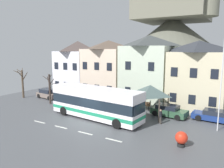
# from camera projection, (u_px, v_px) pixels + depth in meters

# --- Properties ---
(ground_plane) EXTENTS (40.00, 60.00, 0.07)m
(ground_plane) POSITION_uv_depth(u_px,v_px,m) (87.00, 124.00, 22.45)
(ground_plane) COLOR #4D5054
(townhouse_00) EXTENTS (5.83, 6.51, 8.89)m
(townhouse_00) POSITION_uv_depth(u_px,v_px,m) (78.00, 67.00, 37.57)
(townhouse_00) COLOR white
(townhouse_00) RESTS_ON ground_plane
(townhouse_01) EXTENTS (6.45, 6.72, 8.89)m
(townhouse_01) POSITION_uv_depth(u_px,v_px,m) (109.00, 69.00, 34.62)
(townhouse_01) COLOR beige
(townhouse_01) RESTS_ON ground_plane
(townhouse_02) EXTENTS (6.50, 7.05, 9.49)m
(townhouse_02) POSITION_uv_depth(u_px,v_px,m) (149.00, 69.00, 31.36)
(townhouse_02) COLOR beige
(townhouse_02) RESTS_ON ground_plane
(townhouse_03) EXTENTS (6.64, 5.66, 8.61)m
(townhouse_03) POSITION_uv_depth(u_px,v_px,m) (197.00, 75.00, 27.47)
(townhouse_03) COLOR beige
(townhouse_03) RESTS_ON ground_plane
(hilltop_castle) EXTENTS (38.03, 38.03, 21.71)m
(hilltop_castle) POSITION_uv_depth(u_px,v_px,m) (172.00, 46.00, 48.32)
(hilltop_castle) COLOR #5F6053
(hilltop_castle) RESTS_ON ground_plane
(transit_bus) EXTENTS (11.17, 3.62, 3.44)m
(transit_bus) POSITION_uv_depth(u_px,v_px,m) (95.00, 103.00, 23.76)
(transit_bus) COLOR white
(transit_bus) RESTS_ON ground_plane
(bus_shelter) EXTENTS (3.60, 3.60, 3.57)m
(bus_shelter) POSITION_uv_depth(u_px,v_px,m) (150.00, 90.00, 24.54)
(bus_shelter) COLOR #473D33
(bus_shelter) RESTS_ON ground_plane
(parked_car_00) EXTENTS (4.51, 2.20, 1.34)m
(parked_car_00) POSITION_uv_depth(u_px,v_px,m) (74.00, 97.00, 31.50)
(parked_car_00) COLOR navy
(parked_car_00) RESTS_ON ground_plane
(parked_car_01) EXTENTS (4.65, 2.01, 1.23)m
(parked_car_01) POSITION_uv_depth(u_px,v_px,m) (216.00, 116.00, 22.89)
(parked_car_01) COLOR navy
(parked_car_01) RESTS_ON ground_plane
(parked_car_02) EXTENTS (4.02, 2.21, 1.43)m
(parked_car_02) POSITION_uv_depth(u_px,v_px,m) (48.00, 94.00, 33.69)
(parked_car_02) COLOR #75665D
(parked_car_02) RESTS_ON ground_plane
(parked_car_03) EXTENTS (4.16, 2.24, 1.32)m
(parked_car_03) POSITION_uv_depth(u_px,v_px,m) (169.00, 111.00, 24.64)
(parked_car_03) COLOR #30563C
(parked_car_03) RESTS_ON ground_plane
(pedestrian_00) EXTENTS (0.29, 0.33, 1.52)m
(pedestrian_00) POSITION_uv_depth(u_px,v_px,m) (161.00, 116.00, 22.17)
(pedestrian_00) COLOR #38332D
(pedestrian_00) RESTS_ON ground_plane
(pedestrian_01) EXTENTS (0.31, 0.33, 1.57)m
(pedestrian_01) POSITION_uv_depth(u_px,v_px,m) (142.00, 113.00, 23.13)
(pedestrian_01) COLOR #2D2D38
(pedestrian_01) RESTS_ON ground_plane
(public_bench) EXTENTS (1.66, 0.48, 0.87)m
(public_bench) POSITION_uv_depth(u_px,v_px,m) (144.00, 105.00, 27.95)
(public_bench) COLOR brown
(public_bench) RESTS_ON ground_plane
(flagpole) EXTENTS (0.95, 0.10, 8.45)m
(flagpole) POSITION_uv_depth(u_px,v_px,m) (222.00, 80.00, 19.57)
(flagpole) COLOR silver
(flagpole) RESTS_ON ground_plane
(harbour_buoy) EXTENTS (0.98, 0.98, 1.23)m
(harbour_buoy) POSITION_uv_depth(u_px,v_px,m) (181.00, 138.00, 17.02)
(harbour_buoy) COLOR black
(harbour_buoy) RESTS_ON ground_plane
(bare_tree_00) EXTENTS (2.00, 1.04, 4.17)m
(bare_tree_00) POSITION_uv_depth(u_px,v_px,m) (50.00, 88.00, 30.11)
(bare_tree_00) COLOR #382D28
(bare_tree_00) RESTS_ON ground_plane
(bare_tree_01) EXTENTS (1.86, 2.06, 4.62)m
(bare_tree_01) POSITION_uv_depth(u_px,v_px,m) (22.00, 83.00, 33.78)
(bare_tree_01) COLOR brown
(bare_tree_01) RESTS_ON ground_plane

